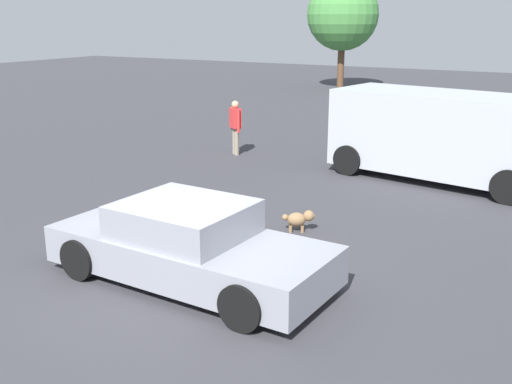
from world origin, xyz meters
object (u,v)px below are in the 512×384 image
object	(u,v)px
sedan_foreground	(189,246)
van_white	(441,134)
pedestrian	(235,123)
dog	(299,219)

from	to	relation	value
sedan_foreground	van_white	bearing A→B (deg)	79.63
sedan_foreground	pedestrian	world-z (taller)	pedestrian
dog	van_white	xyz separation A→B (m)	(1.35, 5.05, 0.90)
sedan_foreground	dog	distance (m)	2.87
sedan_foreground	dog	size ratio (longest dim) A/B	8.05
van_white	pedestrian	bearing A→B (deg)	10.24
sedan_foreground	van_white	size ratio (longest dim) A/B	0.82
van_white	pedestrian	world-z (taller)	van_white
sedan_foreground	pedestrian	xyz separation A→B (m)	(-3.95, 7.84, 0.35)
van_white	pedestrian	xyz separation A→B (m)	(-5.80, -0.02, -0.23)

